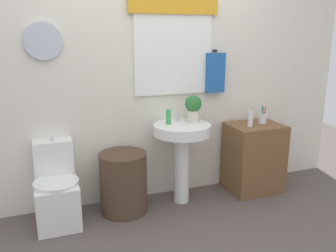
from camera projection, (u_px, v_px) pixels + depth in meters
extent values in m
cube|color=silver|center=(148.00, 70.00, 3.39)|extent=(4.40, 0.10, 2.60)
cube|color=white|center=(174.00, 55.00, 3.38)|extent=(0.79, 0.03, 0.77)
cube|color=gold|center=(174.00, 6.00, 3.25)|extent=(0.89, 0.04, 0.14)
cylinder|color=silver|center=(43.00, 41.00, 2.95)|extent=(0.32, 0.03, 0.32)
cylinder|color=black|center=(215.00, 51.00, 3.50)|extent=(0.02, 0.06, 0.02)
cube|color=#235BA3|center=(215.00, 73.00, 3.54)|extent=(0.20, 0.05, 0.40)
cube|color=white|center=(58.00, 202.00, 3.09)|extent=(0.36, 0.50, 0.39)
cylinder|color=white|center=(56.00, 183.00, 2.98)|extent=(0.38, 0.38, 0.03)
cube|color=white|center=(54.00, 158.00, 3.15)|extent=(0.34, 0.18, 0.33)
cylinder|color=silver|center=(52.00, 139.00, 3.11)|extent=(0.04, 0.04, 0.02)
cylinder|color=#4C3828|center=(124.00, 183.00, 3.26)|extent=(0.44, 0.44, 0.58)
cylinder|color=white|center=(182.00, 168.00, 3.44)|extent=(0.15, 0.15, 0.70)
cylinder|color=white|center=(182.00, 129.00, 3.34)|extent=(0.55, 0.55, 0.10)
cylinder|color=silver|center=(178.00, 116.00, 3.42)|extent=(0.03, 0.03, 0.10)
cube|color=brown|center=(253.00, 157.00, 3.71)|extent=(0.55, 0.44, 0.72)
cylinder|color=green|center=(168.00, 117.00, 3.31)|extent=(0.05, 0.05, 0.14)
cylinder|color=beige|center=(193.00, 116.00, 3.41)|extent=(0.12, 0.12, 0.11)
sphere|color=#2D7033|center=(193.00, 104.00, 3.38)|extent=(0.16, 0.16, 0.16)
cylinder|color=white|center=(250.00, 118.00, 3.53)|extent=(0.05, 0.05, 0.16)
cylinder|color=silver|center=(263.00, 119.00, 3.66)|extent=(0.08, 0.08, 0.10)
cylinder|color=red|center=(264.00, 114.00, 3.65)|extent=(0.02, 0.04, 0.18)
cylinder|color=green|center=(262.00, 114.00, 3.66)|extent=(0.02, 0.01, 0.18)
cylinder|color=blue|center=(263.00, 115.00, 3.63)|extent=(0.03, 0.02, 0.18)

